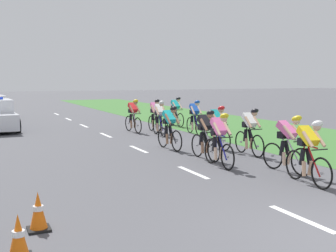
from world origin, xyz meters
name	(u,v)px	position (x,y,z in m)	size (l,w,h in m)	color
grass_verge	(233,125)	(7.18, 14.00, 0.00)	(7.00, 60.00, 0.01)	#3D7033
lane_markings_centre	(120,141)	(0.00, 11.15, 0.00)	(0.14, 29.60, 0.01)	white
cyclist_lead	(309,151)	(1.85, 2.94, 0.79)	(0.45, 1.72, 1.56)	black
cyclist_second	(288,143)	(2.24, 4.10, 0.79)	(0.45, 1.72, 1.56)	black
cyclist_third	(219,139)	(0.99, 5.46, 0.79)	(0.43, 1.72, 1.56)	black
cyclist_fourth	(206,134)	(1.18, 6.53, 0.79)	(0.42, 1.72, 1.56)	black
cyclist_fifth	(250,131)	(2.83, 6.58, 0.79)	(0.44, 1.72, 1.56)	black
cyclist_sixth	(217,127)	(2.52, 8.08, 0.79)	(0.42, 1.72, 1.56)	black
cyclist_seventh	(170,127)	(0.97, 8.65, 0.79)	(0.43, 1.72, 1.56)	black
cyclist_eighth	(160,118)	(2.08, 12.03, 0.79)	(0.44, 1.72, 1.56)	black
cyclist_ninth	(155,115)	(2.38, 13.23, 0.79)	(0.42, 1.72, 1.56)	black
cyclist_tenth	(195,117)	(3.62, 11.70, 0.79)	(0.44, 1.72, 1.56)	black
cyclist_eleventh	(133,115)	(1.45, 13.61, 0.79)	(0.44, 1.72, 1.56)	black
cyclist_twelfth	(176,111)	(4.25, 14.90, 0.79)	(0.43, 1.72, 1.56)	black
traffic_cone_near	(18,238)	(-4.66, 1.48, 0.31)	(0.36, 0.36, 0.64)	black
traffic_cone_mid	(38,212)	(-4.27, 2.52, 0.31)	(0.36, 0.36, 0.64)	black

